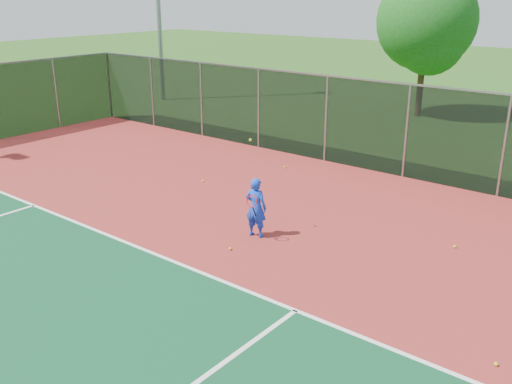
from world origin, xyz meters
TOP-DOWN VIEW (x-y plane):
  - ground at (0.00, 0.00)m, footprint 120.00×120.00m
  - court_apron at (0.00, 2.00)m, footprint 30.00×20.00m
  - fence_back at (0.00, 12.00)m, footprint 30.00×0.06m
  - tennis_player at (-0.78, 5.27)m, footprint 0.61×0.64m
  - practice_ball_0 at (-4.71, 7.51)m, footprint 0.07×0.07m
  - practice_ball_1 at (5.50, 3.64)m, footprint 0.07×0.07m
  - practice_ball_2 at (-0.74, 4.26)m, footprint 0.07×0.07m
  - practice_ball_3 at (3.34, 7.65)m, footprint 0.07×0.07m
  - practice_ball_4 at (-3.56, 10.36)m, footprint 0.07×0.07m
  - tree_back_left at (-3.50, 21.36)m, footprint 4.59×4.59m

SIDE VIEW (x-z plane):
  - ground at x=0.00m, z-range 0.00..0.00m
  - court_apron at x=0.00m, z-range 0.00..0.02m
  - practice_ball_0 at x=-4.71m, z-range 0.02..0.09m
  - practice_ball_1 at x=5.50m, z-range 0.02..0.09m
  - practice_ball_2 at x=-0.74m, z-range 0.02..0.09m
  - practice_ball_3 at x=3.34m, z-range 0.02..0.09m
  - practice_ball_4 at x=-3.56m, z-range 0.02..0.09m
  - tennis_player at x=-0.78m, z-range -0.43..1.99m
  - fence_back at x=0.00m, z-range 0.05..3.08m
  - tree_back_left at x=-3.50m, z-range 0.86..7.61m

